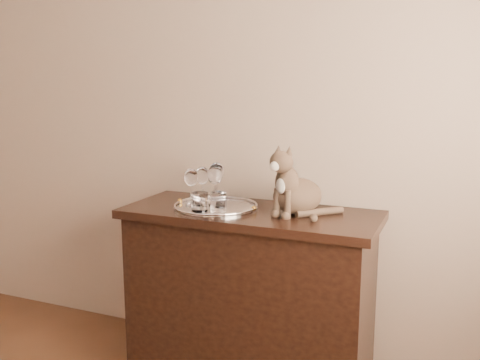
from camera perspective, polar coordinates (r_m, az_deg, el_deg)
The scene contains 10 objects.
wall_back at distance 2.98m, azimuth -7.49°, elevation 8.56°, with size 4.00×0.10×2.70m, color #BEA38F.
sideboard at distance 2.64m, azimuth 1.06°, elevation -12.27°, with size 1.20×0.50×0.85m, color black, non-canonical shape.
tray at distance 2.55m, azimuth -2.59°, elevation -2.92°, with size 0.40×0.40×0.01m, color white.
wine_glass_a at distance 2.60m, azimuth -4.02°, elevation -0.56°, with size 0.07×0.07×0.18m, color white, non-canonical shape.
wine_glass_b at distance 2.61m, azimuth -2.54°, elevation -0.29°, with size 0.08×0.08×0.20m, color silver, non-canonical shape.
wine_glass_c at distance 2.56m, azimuth -5.23°, elevation -0.75°, with size 0.07×0.07×0.18m, color white, non-canonical shape.
wine_glass_d at distance 2.56m, azimuth -2.69°, elevation -0.59°, with size 0.07×0.07×0.19m, color white, non-canonical shape.
tumbler_a at distance 2.47m, azimuth -2.33°, elevation -2.29°, with size 0.08×0.08×0.08m, color silver.
tumbler_b at distance 2.46m, azimuth -4.31°, elevation -2.33°, with size 0.08×0.08×0.09m, color silver.
cat at distance 2.44m, azimuth 6.19°, elevation 0.16°, with size 0.32×0.30×0.32m, color #47372A, non-canonical shape.
Camera 1 is at (1.50, -0.32, 1.45)m, focal length 40.00 mm.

